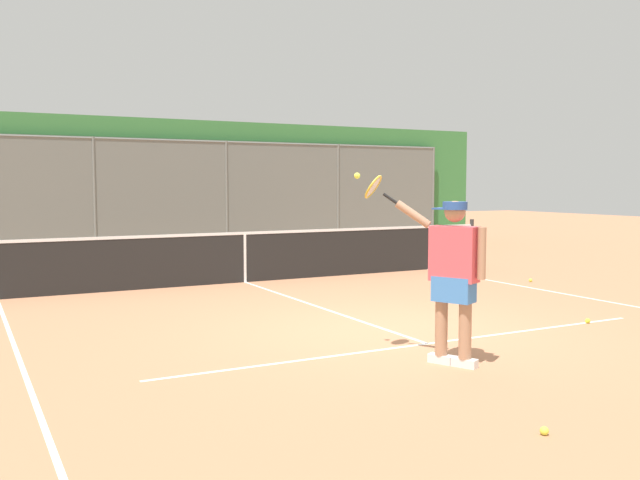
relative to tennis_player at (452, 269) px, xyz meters
The scene contains 8 objects.
ground_plane 2.06m from the tennis_player, 101.38° to the right, with size 60.00×60.00×0.00m, color #B27551.
court_line_markings 1.20m from the tennis_player, 121.79° to the right, with size 8.63×10.52×0.01m.
fence_backdrop 13.02m from the tennis_player, 91.57° to the right, with size 20.42×1.37×3.58m.
tennis_net 6.68m from the tennis_player, 93.07° to the right, with size 11.08×0.09×1.07m.
tennis_player is the anchor object (origin of this frame).
tennis_ball_mid_court 3.25m from the tennis_player, 164.03° to the right, with size 0.07×0.07×0.07m, color #CCDB33.
tennis_ball_near_baseline 2.25m from the tennis_player, 71.30° to the left, with size 0.07×0.07×0.07m, color #D6E042.
tennis_ball_near_net 6.71m from the tennis_player, 141.44° to the right, with size 0.07×0.07×0.07m, color #D6E042.
Camera 1 is at (4.83, 7.37, 1.86)m, focal length 38.95 mm.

